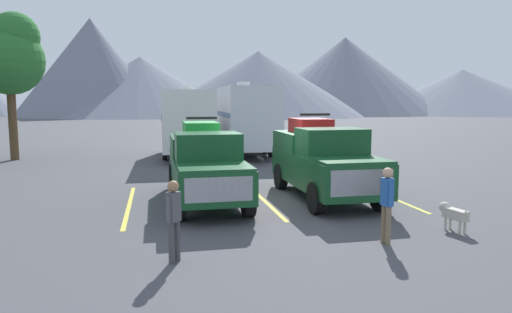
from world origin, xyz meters
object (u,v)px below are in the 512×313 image
Objects in this scene: pickup_truck_b at (323,159)px; person_a at (387,200)px; camper_trailer_a at (187,120)px; dog at (452,213)px; camper_trailer_b at (246,117)px; pickup_truck_a at (205,163)px; person_b at (174,216)px.

person_a is at bearing -93.96° from pickup_truck_b.
camper_trailer_a is 4.70× the size of person_a.
camper_trailer_b is at bearing 97.21° from dog.
camper_trailer_a reaches higher than person_a.
pickup_truck_b reaches higher than pickup_truck_a.
pickup_truck_b is 4.58m from dog.
camper_trailer_a is 1.01× the size of camper_trailer_b.
pickup_truck_a is at bearing 123.33° from person_a.
camper_trailer_b reaches higher than pickup_truck_b.
person_a is 1.85× the size of dog.
person_a is (3.15, -15.73, -1.05)m from camper_trailer_a.
pickup_truck_a is at bearing 77.89° from person_b.
pickup_truck_b is 0.69× the size of camper_trailer_a.
pickup_truck_a reaches higher than dog.
camper_trailer_a is (-3.48, 10.95, 0.80)m from pickup_truck_b.
person_a is 4.43m from person_b.
person_a is (-0.03, -15.88, -1.16)m from camper_trailer_b.
camper_trailer_a is 16.08m from person_a.
pickup_truck_a is at bearing 139.94° from dog.
dog is at bearing 7.18° from person_b.
pickup_truck_a is 5.36m from person_b.
person_b is at bearing -177.14° from person_a.
person_a is 2.12m from dog.
pickup_truck_b is 3.42× the size of person_b.
person_b is (-1.12, -5.23, -0.27)m from pickup_truck_a.
camper_trailer_a reaches higher than person_b.
person_a is at bearing -56.67° from pickup_truck_a.
person_a reaches higher than dog.
pickup_truck_a is 6.45× the size of dog.
pickup_truck_a is 11.41m from camper_trailer_b.
pickup_truck_a reaches higher than person_b.
dog is (5.27, -4.43, -0.74)m from pickup_truck_a.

